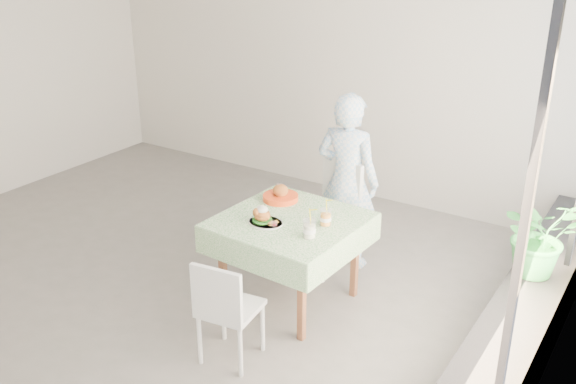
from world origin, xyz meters
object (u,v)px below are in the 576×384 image
Objects in this scene: diner at (347,181)px; potted_plant at (540,235)px; chair_near at (230,328)px; main_dish at (264,218)px; chair_far at (326,235)px; juice_cup_orange at (326,218)px; cafe_table at (290,251)px.

diner reaches higher than potted_plant.
chair_near is 0.89m from main_dish.
juice_cup_orange is at bearing -61.15° from chair_far.
chair_far is at bearing 94.65° from cafe_table.
chair_far is at bearing 118.85° from juice_cup_orange.
cafe_table is 0.91m from diner.
chair_near is 3.12× the size of juice_cup_orange.
main_dish is at bearing 104.78° from chair_near.
chair_near is at bearing -85.88° from chair_far.
juice_cup_orange is at bearing 75.88° from chair_near.
chair_far is 1.54m from chair_near.
juice_cup_orange is 0.42× the size of potted_plant.
juice_cup_orange reaches higher than main_dish.
potted_plant is at bearing -1.65° from chair_far.
cafe_table is at bearing 93.69° from chair_near.
juice_cup_orange is at bearing -158.48° from potted_plant.
diner is at bearing 89.94° from chair_near.
juice_cup_orange is 1.55m from potted_plant.
potted_plant is (1.67, -0.22, 0.02)m from diner.
juice_cup_orange reaches higher than chair_far.
chair_far reaches higher than cafe_table.
chair_far is at bearing 178.35° from potted_plant.
potted_plant is (1.73, 0.62, 0.35)m from cafe_table.
cafe_table is at bearing -85.35° from chair_far.
chair_far is 1.85m from potted_plant.
chair_far is at bearing 85.28° from main_dish.
potted_plant is (1.67, 1.49, 0.56)m from chair_near.
cafe_table is 0.70m from chair_far.
main_dish is at bearing 76.77° from diner.
chair_near is at bearing -86.31° from cafe_table.
diner is 0.82m from juice_cup_orange.
cafe_table is 1.87m from potted_plant.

